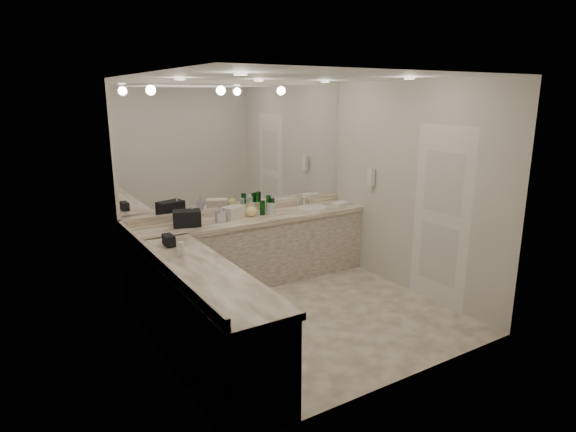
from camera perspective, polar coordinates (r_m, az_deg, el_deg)
floor at (r=5.54m, az=1.69°, el=-11.76°), size 3.20×3.20×0.00m
ceiling at (r=4.99m, az=1.92°, el=16.21°), size 3.20×3.20×0.00m
wall_back at (r=6.39m, az=-5.68°, el=3.98°), size 3.20×0.02×2.60m
wall_left at (r=4.45m, az=-15.64°, el=-0.96°), size 0.02×3.00×2.60m
wall_right at (r=6.12m, az=14.39°, el=3.16°), size 0.02×3.00×2.60m
vanity_back_base at (r=6.34m, az=-4.29°, el=-4.28°), size 3.20×0.60×0.84m
vanity_back_top at (r=6.21m, az=-4.32°, el=-0.36°), size 3.20×0.64×0.06m
vanity_left_base at (r=4.58m, az=-10.12°, el=-12.00°), size 0.60×2.40×0.84m
vanity_left_top at (r=4.40m, az=-10.25°, el=-6.71°), size 0.64×2.42×0.06m
backsplash_back at (r=6.44m, az=-5.53°, el=0.88°), size 3.20×0.04×0.10m
backsplash_left at (r=4.56m, az=-15.10°, el=-5.18°), size 0.04×3.00×0.10m
mirror_back at (r=6.31m, az=-5.74°, el=8.21°), size 3.12×0.01×1.55m
mirror_left at (r=4.36m, az=-15.90°, el=5.10°), size 0.01×2.92×1.55m
sink at (r=6.69m, az=2.87°, el=0.94°), size 0.44×0.44×0.03m
faucet at (r=6.84m, az=1.88°, el=1.90°), size 0.24×0.16×0.14m
wall_phone at (r=6.58m, az=9.76°, el=4.58°), size 0.06×0.10×0.24m
door at (r=5.84m, az=17.67°, el=-0.10°), size 0.02×0.82×2.10m
black_toiletry_bag at (r=5.84m, az=-11.89°, el=-0.31°), size 0.37×0.29×0.18m
black_bag_spill at (r=5.14m, az=-13.95°, el=-2.85°), size 0.09×0.20×0.11m
cream_cosmetic_case at (r=6.12m, az=-6.51°, el=0.45°), size 0.33×0.27×0.16m
hand_towel at (r=6.88m, az=6.25°, el=1.47°), size 0.28×0.21×0.04m
lotion_left at (r=4.79m, az=-12.55°, el=-3.82°), size 0.06×0.06×0.14m
soap_bottle_a at (r=5.89m, az=-11.28°, el=0.06°), size 0.11×0.11×0.23m
soap_bottle_b at (r=5.97m, az=-8.03°, el=0.33°), size 0.13×0.13×0.22m
soap_bottle_c at (r=6.20m, az=-4.38°, el=0.82°), size 0.19×0.19×0.19m
green_bottle_0 at (r=6.47m, az=-2.32°, el=1.52°), size 0.07×0.07×0.22m
green_bottle_1 at (r=6.28m, az=-3.04°, el=1.00°), size 0.07×0.07×0.19m
green_bottle_2 at (r=6.40m, az=-1.89°, el=1.28°), size 0.07×0.07×0.19m
green_bottle_3 at (r=6.38m, az=-2.09°, el=1.20°), size 0.07×0.07×0.19m
amenity_bottle_0 at (r=5.95m, az=-8.12°, el=-0.26°), size 0.06×0.06×0.11m
amenity_bottle_1 at (r=6.29m, az=-2.04°, el=0.67°), size 0.04×0.04×0.11m
amenity_bottle_2 at (r=5.83m, az=-12.27°, el=-0.89°), size 0.06×0.06×0.08m
amenity_bottle_3 at (r=6.29m, az=-1.79°, el=0.83°), size 0.05×0.05×0.14m
amenity_bottle_4 at (r=6.32m, az=-1.92°, el=0.88°), size 0.06×0.06×0.14m
amenity_bottle_5 at (r=5.84m, az=-11.68°, el=-0.69°), size 0.05×0.05×0.11m
amenity_bottle_6 at (r=6.35m, az=-4.23°, el=0.94°), size 0.06×0.06×0.15m
amenity_bottle_7 at (r=6.35m, az=-2.28°, el=0.93°), size 0.06×0.06×0.14m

